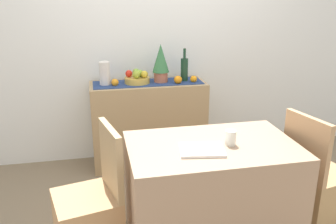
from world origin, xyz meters
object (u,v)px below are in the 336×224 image
dining_table (210,193)px  chair_by_corner (315,193)px  open_book (202,150)px  coffee_cup (231,138)px  potted_plant (161,62)px  sideboard_console (149,124)px  fruit_bowl (137,80)px  ceramic_vase (105,74)px  wine_bottle (184,69)px  chair_near_window (90,220)px

dining_table → chair_by_corner: 0.83m
open_book → coffee_cup: 0.23m
potted_plant → sideboard_console: bearing=180.0°
sideboard_console → potted_plant: bearing=0.0°
fruit_bowl → potted_plant: potted_plant is taller
sideboard_console → chair_by_corner: chair_by_corner is taller
dining_table → potted_plant: bearing=94.5°
potted_plant → dining_table: bearing=-85.5°
ceramic_vase → potted_plant: 0.54m
wine_bottle → ceramic_vase: bearing=180.0°
chair_by_corner → ceramic_vase: bearing=138.4°
sideboard_console → chair_by_corner: bearing=-50.9°
wine_bottle → coffee_cup: (-0.02, -1.33, -0.18)m
fruit_bowl → chair_near_window: (-0.49, -1.29, -0.62)m
ceramic_vase → open_book: 1.50m
open_book → coffee_cup: coffee_cup is taller
chair_near_window → ceramic_vase: bearing=81.8°
sideboard_console → open_book: bearing=-84.7°
wine_bottle → chair_near_window: size_ratio=0.36×
coffee_cup → dining_table: bearing=164.8°
sideboard_console → dining_table: size_ratio=1.00×
sideboard_console → wine_bottle: bearing=-0.0°
sideboard_console → fruit_bowl: bearing=180.0°
sideboard_console → dining_table: sideboard_console is taller
sideboard_console → potted_plant: potted_plant is taller
wine_bottle → potted_plant: 0.25m
fruit_bowl → coffee_cup: size_ratio=2.42×
sideboard_console → dining_table: (0.23, -1.30, -0.06)m
sideboard_console → chair_by_corner: size_ratio=1.25×
potted_plant → coffee_cup: size_ratio=3.74×
potted_plant → open_book: size_ratio=1.33×
fruit_bowl → wine_bottle: bearing=-0.0°
fruit_bowl → chair_near_window: bearing=-110.8°
sideboard_console → open_book: sideboard_console is taller
wine_bottle → chair_near_window: wine_bottle is taller
ceramic_vase → fruit_bowl: bearing=0.0°
potted_plant → chair_by_corner: (0.93, -1.30, -0.78)m
sideboard_console → coffee_cup: sideboard_console is taller
open_book → fruit_bowl: bearing=108.7°
fruit_bowl → wine_bottle: 0.48m
fruit_bowl → dining_table: 1.43m
ceramic_vase → chair_near_window: 1.48m
ceramic_vase → coffee_cup: 1.54m
coffee_cup → ceramic_vase: bearing=119.6°
open_book → coffee_cup: (0.21, 0.06, 0.04)m
ceramic_vase → sideboard_console: bearing=0.0°
dining_table → chair_by_corner: (0.83, -0.00, -0.10)m
open_book → ceramic_vase: bearing=120.3°
fruit_bowl → ceramic_vase: bearing=180.0°
fruit_bowl → dining_table: size_ratio=0.21×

